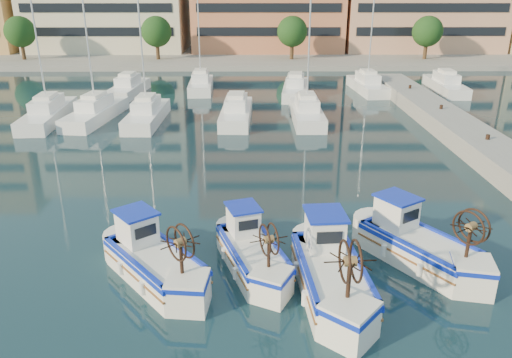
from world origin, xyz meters
The scene contains 6 objects.
ground centered at (0.00, 0.00, 0.00)m, with size 300.00×300.00×0.00m, color #17373E.
yacht_marina centered at (-2.91, 28.46, 0.53)m, with size 38.03×20.66×11.50m.
fishing_boat_a centered at (-4.96, 0.59, 0.80)m, with size 4.30×4.65×2.92m.
fishing_boat_b centered at (-1.41, 1.31, 0.74)m, with size 2.96×4.44×2.69m.
fishing_boat_c centered at (1.30, -0.34, 0.87)m, with size 2.42×5.16×3.17m.
fishing_boat_d centered at (4.89, 1.65, 0.83)m, with size 4.15×4.90×3.00m.
Camera 1 is at (-1.38, -15.10, 10.02)m, focal length 35.00 mm.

